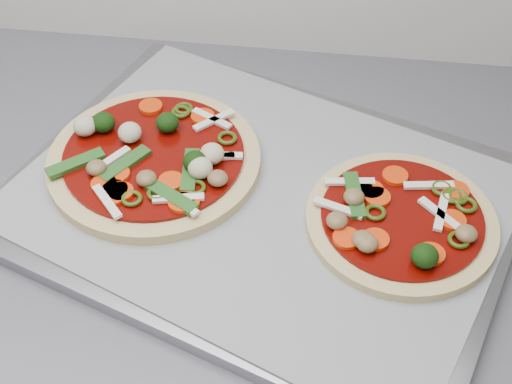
# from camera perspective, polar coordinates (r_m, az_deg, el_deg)

# --- Properties ---
(countertop) EXTENTS (3.60, 0.60, 0.04)m
(countertop) POSITION_cam_1_polar(r_m,az_deg,el_deg) (0.71, -7.10, -3.36)
(countertop) COLOR #5B5B62
(countertop) RESTS_ON base_cabinet
(baking_tray) EXTENTS (0.56, 0.49, 0.02)m
(baking_tray) POSITION_cam_1_polar(r_m,az_deg,el_deg) (0.70, 0.38, -0.80)
(baking_tray) COLOR gray
(baking_tray) RESTS_ON countertop
(parchment) EXTENTS (0.54, 0.47, 0.00)m
(parchment) POSITION_cam_1_polar(r_m,az_deg,el_deg) (0.69, 0.39, -0.30)
(parchment) COLOR #9A9BA0
(parchment) RESTS_ON baking_tray
(pizza_left) EXTENTS (0.30, 0.30, 0.04)m
(pizza_left) POSITION_cam_1_polar(r_m,az_deg,el_deg) (0.72, -8.13, 2.69)
(pizza_left) COLOR #D8C57F
(pizza_left) RESTS_ON parchment
(pizza_right) EXTENTS (0.21, 0.21, 0.03)m
(pizza_right) POSITION_cam_1_polar(r_m,az_deg,el_deg) (0.67, 11.51, -2.23)
(pizza_right) COLOR #D8C57F
(pizza_right) RESTS_ON parchment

